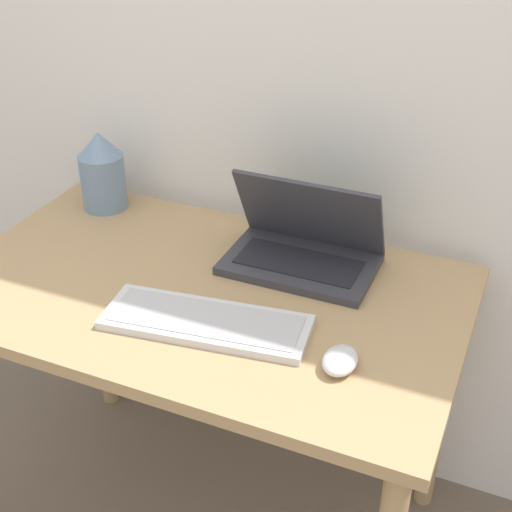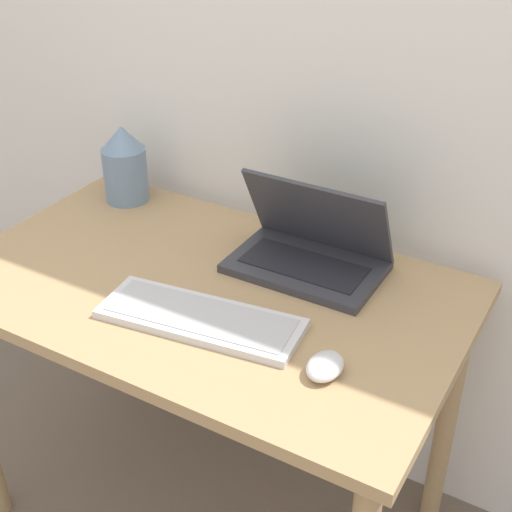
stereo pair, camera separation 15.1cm
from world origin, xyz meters
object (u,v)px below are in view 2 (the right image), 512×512
keyboard (201,318)px  mouse (325,366)px  laptop (310,249)px  vase (125,164)px

keyboard → mouse: 0.29m
mouse → keyboard: bearing=176.5°
laptop → mouse: (0.19, -0.33, -0.03)m
vase → laptop: bearing=-6.2°
keyboard → vase: vase is taller
keyboard → mouse: bearing=-3.5°
laptop → mouse: laptop is taller
keyboard → mouse: (0.29, -0.02, 0.01)m
laptop → mouse: size_ratio=3.78×
laptop → vase: laptop is taller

